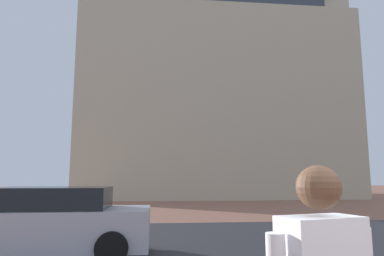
% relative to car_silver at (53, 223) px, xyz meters
% --- Properties ---
extents(ground_plane, '(120.00, 120.00, 0.00)m').
position_rel_car_silver_xyz_m(ground_plane, '(3.64, 3.10, -0.71)').
color(ground_plane, '#93604C').
extents(street_asphalt_strip, '(120.00, 7.29, 0.00)m').
position_rel_car_silver_xyz_m(street_asphalt_strip, '(3.64, 1.60, -0.71)').
color(street_asphalt_strip, '#2D2D33').
rests_on(street_asphalt_strip, ground_plane).
extents(landmark_building, '(22.58, 15.19, 33.32)m').
position_rel_car_silver_xyz_m(landmark_building, '(7.74, 24.56, 9.16)').
color(landmark_building, beige).
rests_on(landmark_building, ground_plane).
extents(car_silver, '(4.12, 1.97, 1.46)m').
position_rel_car_silver_xyz_m(car_silver, '(0.00, 0.00, 0.00)').
color(car_silver, '#B2B2BC').
rests_on(car_silver, ground_plane).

